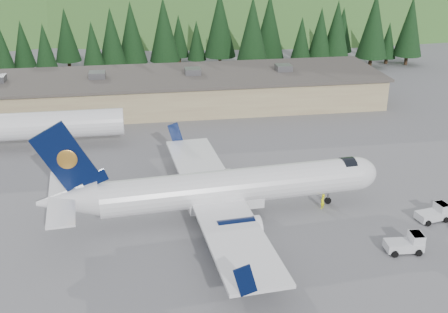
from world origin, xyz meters
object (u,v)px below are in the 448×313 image
(baggage_tug_a, at_px, (407,243))
(baggage_tug_d, at_px, (435,213))
(terminal_building, at_px, (162,91))
(ramp_worker, at_px, (323,201))
(second_airliner, at_px, (15,126))
(airliner, at_px, (224,189))

(baggage_tug_a, height_order, baggage_tug_d, baggage_tug_a)
(terminal_building, xyz_separation_m, ramp_worker, (14.44, -38.07, -1.80))
(baggage_tug_a, relative_size, terminal_building, 0.05)
(terminal_building, relative_size, ramp_worker, 43.28)
(ramp_worker, bearing_deg, baggage_tug_a, 75.35)
(baggage_tug_a, bearing_deg, terminal_building, 116.01)
(baggage_tug_d, distance_m, ramp_worker, 11.14)
(baggage_tug_a, bearing_deg, baggage_tug_d, 46.72)
(baggage_tug_a, height_order, terminal_building, terminal_building)
(second_airliner, xyz_separation_m, baggage_tug_a, (39.31, -31.22, -2.53))
(airliner, bearing_deg, baggage_tug_a, -35.39)
(airliner, distance_m, ramp_worker, 10.67)
(baggage_tug_d, bearing_deg, baggage_tug_a, -146.95)
(second_airliner, height_order, baggage_tug_d, second_airliner)
(airliner, bearing_deg, terminal_building, 91.28)
(baggage_tug_d, bearing_deg, second_airliner, 139.65)
(second_airliner, distance_m, baggage_tug_d, 51.87)
(airliner, distance_m, terminal_building, 38.30)
(baggage_tug_d, xyz_separation_m, ramp_worker, (-10.35, 4.11, 0.06))
(baggage_tug_a, xyz_separation_m, terminal_building, (-19.40, 47.22, 1.83))
(airliner, distance_m, second_airliner, 32.55)
(baggage_tug_a, relative_size, ramp_worker, 2.09)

